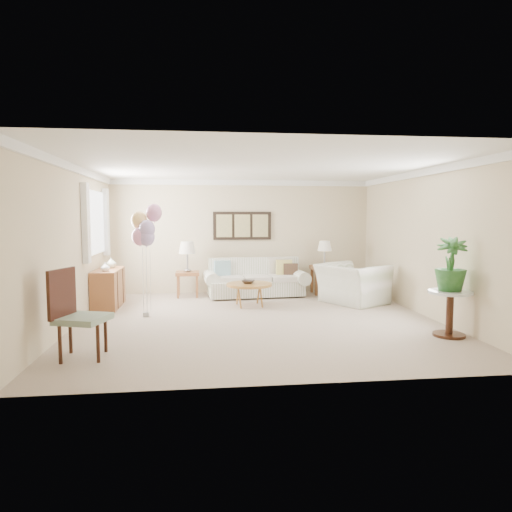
% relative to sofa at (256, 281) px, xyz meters
% --- Properties ---
extents(ground_plane, '(6.00, 6.00, 0.00)m').
position_rel_sofa_xyz_m(ground_plane, '(-0.24, -2.37, -0.33)').
color(ground_plane, tan).
extents(room_shell, '(6.04, 6.04, 2.60)m').
position_rel_sofa_xyz_m(room_shell, '(-0.35, -2.27, 1.30)').
color(room_shell, beige).
rests_on(room_shell, ground).
extents(wall_art_triptych, '(1.35, 0.06, 0.65)m').
position_rel_sofa_xyz_m(wall_art_triptych, '(-0.24, 0.60, 1.22)').
color(wall_art_triptych, black).
rests_on(wall_art_triptych, ground).
extents(sofa, '(2.34, 1.03, 0.84)m').
position_rel_sofa_xyz_m(sofa, '(0.00, 0.00, 0.00)').
color(sofa, white).
rests_on(sofa, ground).
extents(end_table_left, '(0.51, 0.46, 0.56)m').
position_rel_sofa_xyz_m(end_table_left, '(-1.50, 0.09, 0.13)').
color(end_table_left, brown).
rests_on(end_table_left, ground).
extents(end_table_right, '(0.59, 0.54, 0.64)m').
position_rel_sofa_xyz_m(end_table_right, '(1.60, 0.11, 0.21)').
color(end_table_right, brown).
rests_on(end_table_right, ground).
extents(lamp_left, '(0.38, 0.38, 0.67)m').
position_rel_sofa_xyz_m(lamp_left, '(-1.50, 0.09, 0.73)').
color(lamp_left, gray).
rests_on(lamp_left, end_table_left).
extents(lamp_right, '(0.32, 0.32, 0.57)m').
position_rel_sofa_xyz_m(lamp_right, '(1.60, 0.11, 0.75)').
color(lamp_right, gray).
rests_on(lamp_right, end_table_right).
extents(coffee_table, '(0.90, 0.90, 0.45)m').
position_rel_sofa_xyz_m(coffee_table, '(-0.26, -1.11, 0.09)').
color(coffee_table, '#A46728').
rests_on(coffee_table, ground).
extents(decor_bowl, '(0.33, 0.33, 0.06)m').
position_rel_sofa_xyz_m(decor_bowl, '(-0.28, -1.13, 0.15)').
color(decor_bowl, '#2C2420').
rests_on(decor_bowl, coffee_table).
extents(armchair, '(1.54, 1.60, 0.80)m').
position_rel_sofa_xyz_m(armchair, '(1.86, -1.06, 0.07)').
color(armchair, white).
rests_on(armchair, ground).
extents(side_table, '(0.63, 0.63, 0.68)m').
position_rel_sofa_xyz_m(side_table, '(2.44, -3.73, 0.18)').
color(side_table, silver).
rests_on(side_table, ground).
extents(potted_plant, '(0.57, 0.57, 0.79)m').
position_rel_sofa_xyz_m(potted_plant, '(2.43, -3.73, 0.74)').
color(potted_plant, '#1E5018').
rests_on(potted_plant, side_table).
extents(accent_chair, '(0.70, 0.70, 1.13)m').
position_rel_sofa_xyz_m(accent_chair, '(-2.75, -4.15, 0.26)').
color(accent_chair, gray).
rests_on(accent_chair, ground).
extents(credenza, '(0.46, 1.20, 0.74)m').
position_rel_sofa_xyz_m(credenza, '(-3.00, -0.87, 0.04)').
color(credenza, brown).
rests_on(credenza, ground).
extents(vase_white, '(0.17, 0.17, 0.17)m').
position_rel_sofa_xyz_m(vase_white, '(-2.98, -1.21, 0.49)').
color(vase_white, silver).
rests_on(vase_white, credenza).
extents(vase_sage, '(0.26, 0.26, 0.21)m').
position_rel_sofa_xyz_m(vase_sage, '(-2.98, -0.64, 0.51)').
color(vase_sage, '#ABB49C').
rests_on(vase_sage, credenza).
extents(balloon_cluster, '(0.53, 0.47, 1.99)m').
position_rel_sofa_xyz_m(balloon_cluster, '(-2.15, -1.85, 1.24)').
color(balloon_cluster, gray).
rests_on(balloon_cluster, ground).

